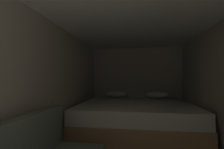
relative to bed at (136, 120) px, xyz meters
name	(u,v)px	position (x,y,z in m)	size (l,w,h in m)	color
wall_back	(137,86)	(0.00, 1.09, 0.62)	(2.35, 0.05, 1.97)	beige
wall_left	(49,94)	(-1.15, -1.30, 0.62)	(0.05, 4.72, 1.97)	beige
ceiling_slab	(135,15)	(0.00, -1.30, 1.63)	(2.35, 4.72, 0.05)	white
bed	(136,120)	(0.00, 0.00, 0.00)	(2.13, 2.06, 0.89)	tan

